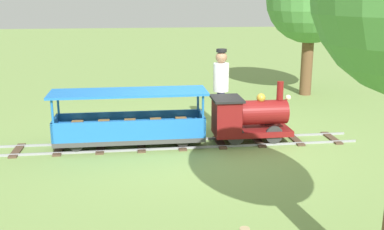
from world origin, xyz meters
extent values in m
plane|color=#75934C|center=(0.00, 0.00, 0.00)|extent=(60.00, 60.00, 0.00)
cube|color=gray|center=(-0.24, -0.28, 0.02)|extent=(0.03, 6.40, 0.04)
cube|color=gray|center=(0.24, -0.28, 0.02)|extent=(0.03, 6.40, 0.04)
cube|color=#4C3828|center=(0.00, -3.13, 0.01)|extent=(0.72, 0.14, 0.03)
cube|color=#4C3828|center=(0.00, -2.42, 0.01)|extent=(0.72, 0.14, 0.03)
cube|color=#4C3828|center=(0.00, -1.71, 0.01)|extent=(0.72, 0.14, 0.03)
cube|color=#4C3828|center=(0.00, -1.00, 0.01)|extent=(0.72, 0.14, 0.03)
cube|color=#4C3828|center=(0.00, -0.28, 0.01)|extent=(0.72, 0.14, 0.03)
cube|color=#4C3828|center=(0.00, 0.43, 0.01)|extent=(0.72, 0.14, 0.03)
cube|color=#4C3828|center=(0.00, 1.14, 0.01)|extent=(0.72, 0.14, 0.03)
cube|color=#4C3828|center=(0.00, 1.85, 0.01)|extent=(0.72, 0.14, 0.03)
cube|color=#4C3828|center=(0.00, 2.56, 0.01)|extent=(0.72, 0.14, 0.03)
cube|color=maroon|center=(0.00, 1.02, 0.21)|extent=(0.60, 1.40, 0.10)
cylinder|color=maroon|center=(0.00, 1.22, 0.56)|extent=(0.44, 0.85, 0.44)
cylinder|color=#B7932D|center=(0.00, 1.64, 0.56)|extent=(0.37, 0.02, 0.37)
cylinder|color=maroon|center=(0.00, 1.51, 0.95)|extent=(0.12, 0.12, 0.34)
sphere|color=#B7932D|center=(0.00, 1.17, 0.83)|extent=(0.16, 0.16, 0.16)
cube|color=maroon|center=(0.00, 0.54, 0.54)|extent=(0.60, 0.45, 0.55)
cube|color=black|center=(0.00, 0.54, 0.83)|extent=(0.68, 0.53, 0.04)
sphere|color=#F2EAB2|center=(0.00, 1.67, 0.82)|extent=(0.10, 0.10, 0.10)
cylinder|color=#2D2D2D|center=(-0.24, 1.37, 0.20)|extent=(0.05, 0.32, 0.32)
cylinder|color=#2D2D2D|center=(0.24, 1.37, 0.20)|extent=(0.05, 0.32, 0.32)
cylinder|color=#2D2D2D|center=(-0.24, 0.67, 0.20)|extent=(0.05, 0.32, 0.32)
cylinder|color=#2D2D2D|center=(0.24, 0.67, 0.20)|extent=(0.05, 0.32, 0.32)
cube|color=#3F3F3F|center=(0.00, -1.18, 0.18)|extent=(0.68, 2.60, 0.08)
cube|color=blue|center=(-0.32, -1.18, 0.40)|extent=(0.04, 2.60, 0.35)
cube|color=blue|center=(0.32, -1.18, 0.40)|extent=(0.04, 2.60, 0.35)
cube|color=blue|center=(0.00, 0.10, 0.40)|extent=(0.68, 0.04, 0.35)
cube|color=blue|center=(0.00, -2.46, 0.40)|extent=(0.68, 0.04, 0.35)
cylinder|color=blue|center=(-0.31, 0.07, 0.59)|extent=(0.04, 0.04, 0.75)
cylinder|color=blue|center=(0.31, 0.07, 0.59)|extent=(0.04, 0.04, 0.75)
cylinder|color=blue|center=(-0.31, -2.43, 0.59)|extent=(0.04, 0.04, 0.75)
cylinder|color=blue|center=(0.31, -2.43, 0.59)|extent=(0.04, 0.04, 0.75)
cube|color=blue|center=(0.00, -1.18, 0.99)|extent=(0.78, 2.70, 0.04)
cube|color=olive|center=(0.00, -2.10, 0.34)|extent=(0.52, 0.20, 0.24)
cube|color=olive|center=(0.00, -1.64, 0.34)|extent=(0.52, 0.20, 0.24)
cube|color=olive|center=(0.00, -1.18, 0.34)|extent=(0.52, 0.20, 0.24)
cube|color=olive|center=(0.00, -0.72, 0.34)|extent=(0.52, 0.20, 0.24)
cube|color=olive|center=(0.00, -0.26, 0.34)|extent=(0.52, 0.20, 0.24)
cylinder|color=#262626|center=(-0.24, -0.27, 0.16)|extent=(0.04, 0.24, 0.24)
cylinder|color=#262626|center=(0.24, -0.27, 0.16)|extent=(0.04, 0.24, 0.24)
cylinder|color=#262626|center=(-0.24, -2.09, 0.16)|extent=(0.04, 0.24, 0.24)
cylinder|color=#262626|center=(0.24, -2.09, 0.16)|extent=(0.04, 0.24, 0.24)
cylinder|color=#282D47|center=(-0.89, 0.59, 0.40)|extent=(0.12, 0.12, 0.80)
cylinder|color=#282D47|center=(-0.71, 0.59, 0.40)|extent=(0.12, 0.12, 0.80)
cylinder|color=white|center=(-0.80, 0.59, 1.08)|extent=(0.30, 0.30, 0.55)
sphere|color=#936B4C|center=(-0.80, 0.59, 1.46)|extent=(0.22, 0.22, 0.22)
cylinder|color=black|center=(-0.80, 0.59, 1.59)|extent=(0.20, 0.20, 0.06)
cylinder|color=brown|center=(-3.85, 3.49, 0.86)|extent=(0.31, 0.31, 1.72)
camera|label=1|loc=(7.83, -1.09, 2.63)|focal=43.00mm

